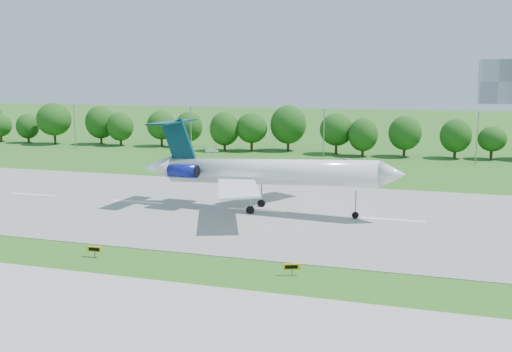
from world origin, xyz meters
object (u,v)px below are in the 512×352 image
Objects in this scene: airliner at (257,171)px; service_vehicle_a at (212,151)px; service_vehicle_b at (348,161)px; taxi_sign_left at (95,249)px.

service_vehicle_a is (-30.29, 59.78, -5.58)m from airliner.
service_vehicle_b is (6.87, 51.24, -5.50)m from airliner.
airliner is at bearing -177.42° from service_vehicle_b.
service_vehicle_a is 38.13m from service_vehicle_b.
taxi_sign_left is 0.53× the size of service_vehicle_a.
airliner is 12.34× the size of service_vehicle_a.
taxi_sign_left is 80.07m from service_vehicle_b.
service_vehicle_b reaches higher than taxi_sign_left.
taxi_sign_left is at bearing 177.34° from service_vehicle_b.
airliner reaches higher than taxi_sign_left.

